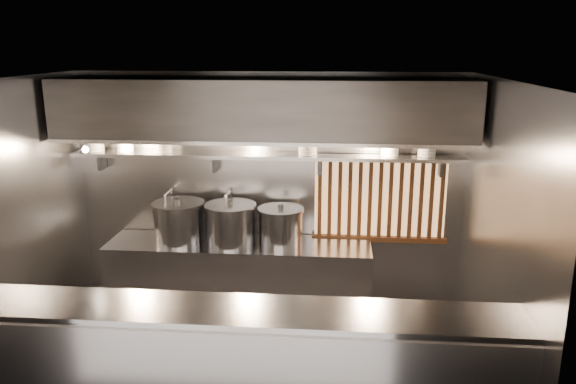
# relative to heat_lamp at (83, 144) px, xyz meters

# --- Properties ---
(floor) EXTENTS (4.50, 4.50, 0.00)m
(floor) POSITION_rel_heat_lamp_xyz_m (1.90, -0.85, -2.07)
(floor) COLOR black
(floor) RESTS_ON ground
(ceiling) EXTENTS (4.50, 4.50, 0.00)m
(ceiling) POSITION_rel_heat_lamp_xyz_m (1.90, -0.85, 0.73)
(ceiling) COLOR black
(ceiling) RESTS_ON wall_back
(wall_back) EXTENTS (4.50, 0.00, 4.50)m
(wall_back) POSITION_rel_heat_lamp_xyz_m (1.90, 0.65, -0.67)
(wall_back) COLOR gray
(wall_back) RESTS_ON floor
(wall_left) EXTENTS (0.00, 3.00, 3.00)m
(wall_left) POSITION_rel_heat_lamp_xyz_m (-0.35, -0.85, -0.67)
(wall_left) COLOR gray
(wall_left) RESTS_ON floor
(wall_right) EXTENTS (0.00, 3.00, 3.00)m
(wall_right) POSITION_rel_heat_lamp_xyz_m (4.15, -0.85, -0.67)
(wall_right) COLOR gray
(wall_right) RESTS_ON floor
(serving_counter) EXTENTS (4.50, 0.56, 1.13)m
(serving_counter) POSITION_rel_heat_lamp_xyz_m (1.90, -1.81, -1.50)
(serving_counter) COLOR #A1A1A6
(serving_counter) RESTS_ON floor
(cooking_bench) EXTENTS (3.00, 0.70, 0.90)m
(cooking_bench) POSITION_rel_heat_lamp_xyz_m (1.60, 0.28, -1.62)
(cooking_bench) COLOR #A1A1A6
(cooking_bench) RESTS_ON floor
(bowl_shelf) EXTENTS (4.40, 0.34, 0.04)m
(bowl_shelf) POSITION_rel_heat_lamp_xyz_m (1.90, 0.47, -0.19)
(bowl_shelf) COLOR #A1A1A6
(bowl_shelf) RESTS_ON wall_back
(exhaust_hood) EXTENTS (4.40, 0.81, 0.65)m
(exhaust_hood) POSITION_rel_heat_lamp_xyz_m (1.90, 0.25, 0.36)
(exhaust_hood) COLOR #2D2D30
(exhaust_hood) RESTS_ON ceiling
(wood_screen) EXTENTS (1.56, 0.09, 1.04)m
(wood_screen) POSITION_rel_heat_lamp_xyz_m (3.20, 0.60, -0.69)
(wood_screen) COLOR #F2B06D
(wood_screen) RESTS_ON wall_back
(faucet_left) EXTENTS (0.04, 0.30, 0.50)m
(faucet_left) POSITION_rel_heat_lamp_xyz_m (0.75, 0.52, -0.76)
(faucet_left) COLOR silver
(faucet_left) RESTS_ON wall_back
(faucet_right) EXTENTS (0.04, 0.30, 0.50)m
(faucet_right) POSITION_rel_heat_lamp_xyz_m (1.45, 0.52, -0.76)
(faucet_right) COLOR silver
(faucet_right) RESTS_ON wall_back
(heat_lamp) EXTENTS (0.25, 0.35, 0.20)m
(heat_lamp) POSITION_rel_heat_lamp_xyz_m (0.00, 0.00, 0.00)
(heat_lamp) COLOR #A1A1A6
(heat_lamp) RESTS_ON exhaust_hood
(pendant_bulb) EXTENTS (0.09, 0.09, 0.19)m
(pendant_bulb) POSITION_rel_heat_lamp_xyz_m (1.80, 0.35, -0.11)
(pendant_bulb) COLOR #2D2D30
(pendant_bulb) RESTS_ON exhaust_hood
(stock_pot_left) EXTENTS (0.72, 0.72, 0.50)m
(stock_pot_left) POSITION_rel_heat_lamp_xyz_m (0.91, 0.27, -0.93)
(stock_pot_left) COLOR #A1A1A6
(stock_pot_left) RESTS_ON cooking_bench
(stock_pot_mid) EXTENTS (0.63, 0.63, 0.50)m
(stock_pot_mid) POSITION_rel_heat_lamp_xyz_m (1.52, 0.26, -0.93)
(stock_pot_mid) COLOR #A1A1A6
(stock_pot_mid) RESTS_ON cooking_bench
(stock_pot_right) EXTENTS (0.52, 0.52, 0.45)m
(stock_pot_right) POSITION_rel_heat_lamp_xyz_m (2.08, 0.32, -0.96)
(stock_pot_right) COLOR #A1A1A6
(stock_pot_right) RESTS_ON cooking_bench
(bowl_stack_0) EXTENTS (0.23, 0.23, 0.13)m
(bowl_stack_0) POSITION_rel_heat_lamp_xyz_m (-0.09, 0.47, -0.10)
(bowl_stack_0) COLOR silver
(bowl_stack_0) RESTS_ON bowl_shelf
(bowl_stack_1) EXTENTS (0.21, 0.21, 0.13)m
(bowl_stack_1) POSITION_rel_heat_lamp_xyz_m (0.27, 0.47, -0.10)
(bowl_stack_1) COLOR silver
(bowl_stack_1) RESTS_ON bowl_shelf
(bowl_stack_2) EXTENTS (0.21, 0.21, 0.17)m
(bowl_stack_2) POSITION_rel_heat_lamp_xyz_m (0.72, 0.47, -0.08)
(bowl_stack_2) COLOR silver
(bowl_stack_2) RESTS_ON bowl_shelf
(bowl_stack_3) EXTENTS (0.22, 0.22, 0.13)m
(bowl_stack_3) POSITION_rel_heat_lamp_xyz_m (2.37, 0.47, -0.10)
(bowl_stack_3) COLOR silver
(bowl_stack_3) RESTS_ON bowl_shelf
(bowl_stack_4) EXTENTS (0.21, 0.21, 0.13)m
(bowl_stack_4) POSITION_rel_heat_lamp_xyz_m (3.27, 0.47, -0.10)
(bowl_stack_4) COLOR silver
(bowl_stack_4) RESTS_ON bowl_shelf
(bowl_stack_5) EXTENTS (0.21, 0.21, 0.13)m
(bowl_stack_5) POSITION_rel_heat_lamp_xyz_m (3.67, 0.47, -0.10)
(bowl_stack_5) COLOR silver
(bowl_stack_5) RESTS_ON bowl_shelf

